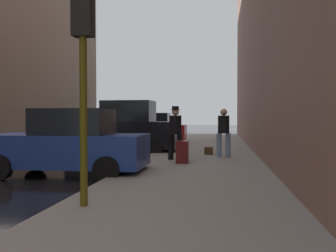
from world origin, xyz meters
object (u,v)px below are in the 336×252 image
(parked_black_suv, at_px, (125,130))
(pedestrian_with_fedora, at_px, (175,130))
(pedestrian_in_jeans, at_px, (224,130))
(duffel_bag, at_px, (209,150))
(fire_hydrant, at_px, (167,143))
(traffic_light, at_px, (83,43))
(parked_red_hatchback, at_px, (150,129))
(parked_blue_sedan, at_px, (68,144))
(rolling_suitcase, at_px, (182,152))

(parked_black_suv, xyz_separation_m, pedestrian_with_fedora, (2.54, -3.21, 0.10))
(pedestrian_in_jeans, distance_m, duffel_bag, 1.37)
(fire_hydrant, distance_m, pedestrian_in_jeans, 3.20)
(pedestrian_in_jeans, bearing_deg, traffic_light, -106.58)
(traffic_light, height_order, pedestrian_with_fedora, traffic_light)
(parked_black_suv, bearing_deg, pedestrian_with_fedora, -51.66)
(parked_red_hatchback, bearing_deg, parked_black_suv, -90.00)
(parked_red_hatchback, height_order, duffel_bag, parked_red_hatchback)
(fire_hydrant, bearing_deg, duffel_bag, -33.47)
(parked_blue_sedan, xyz_separation_m, parked_red_hatchback, (-0.00, 11.66, 0.00))
(pedestrian_in_jeans, bearing_deg, parked_blue_sedan, -136.87)
(pedestrian_in_jeans, xyz_separation_m, rolling_suitcase, (-1.28, -1.84, -0.61))
(parked_red_hatchback, bearing_deg, pedestrian_with_fedora, -74.03)
(fire_hydrant, distance_m, pedestrian_with_fedora, 3.33)
(parked_black_suv, distance_m, duffel_bag, 3.84)
(parked_red_hatchback, distance_m, traffic_light, 15.65)
(rolling_suitcase, bearing_deg, parked_blue_sedan, -144.64)
(parked_black_suv, bearing_deg, parked_red_hatchback, 90.00)
(parked_red_hatchback, distance_m, pedestrian_in_jeans, 8.82)
(parked_red_hatchback, bearing_deg, fire_hydrant, -72.36)
(parked_red_hatchback, height_order, pedestrian_with_fedora, pedestrian_with_fedora)
(parked_red_hatchback, relative_size, duffel_bag, 9.62)
(traffic_light, height_order, rolling_suitcase, traffic_light)
(parked_blue_sedan, distance_m, pedestrian_with_fedora, 3.78)
(duffel_bag, bearing_deg, parked_black_suv, 161.63)
(traffic_light, bearing_deg, parked_blue_sedan, 116.23)
(parked_blue_sedan, height_order, pedestrian_in_jeans, pedestrian_in_jeans)
(parked_red_hatchback, xyz_separation_m, traffic_light, (1.85, -15.42, 1.91))
(fire_hydrant, height_order, traffic_light, traffic_light)
(parked_blue_sedan, bearing_deg, pedestrian_with_fedora, 47.78)
(parked_black_suv, height_order, rolling_suitcase, parked_black_suv)
(parked_red_hatchback, relative_size, traffic_light, 1.18)
(rolling_suitcase, height_order, duffel_bag, rolling_suitcase)
(parked_black_suv, relative_size, pedestrian_with_fedora, 2.61)
(parked_red_hatchback, relative_size, pedestrian_with_fedora, 2.38)
(parked_red_hatchback, xyz_separation_m, duffel_bag, (3.57, -6.84, -0.56))
(parked_blue_sedan, relative_size, traffic_light, 1.17)
(pedestrian_with_fedora, height_order, pedestrian_in_jeans, pedestrian_with_fedora)
(parked_black_suv, distance_m, fire_hydrant, 1.88)
(parked_blue_sedan, distance_m, rolling_suitcase, 3.51)
(duffel_bag, bearing_deg, parked_blue_sedan, -126.57)
(parked_blue_sedan, xyz_separation_m, duffel_bag, (3.57, 4.81, -0.56))
(traffic_light, xyz_separation_m, rolling_suitcase, (0.99, 5.78, -2.27))
(parked_blue_sedan, bearing_deg, parked_red_hatchback, 90.00)
(pedestrian_with_fedora, bearing_deg, traffic_light, -95.94)
(traffic_light, relative_size, duffel_bag, 8.18)
(traffic_light, height_order, duffel_bag, traffic_light)
(fire_hydrant, relative_size, pedestrian_with_fedora, 0.40)
(fire_hydrant, bearing_deg, parked_black_suv, 179.45)
(parked_blue_sedan, distance_m, duffel_bag, 6.02)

